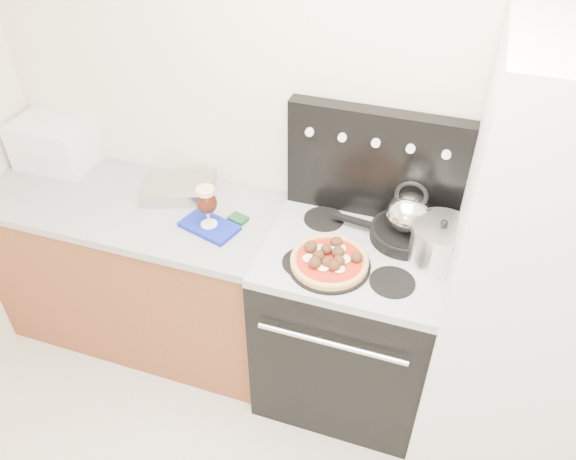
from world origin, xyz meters
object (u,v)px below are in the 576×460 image
at_px(toaster_oven, 55,143).
at_px(skillet, 405,234).
at_px(stock_pot, 440,244).
at_px(fridge, 535,286).
at_px(pizza_pan, 329,265).
at_px(beer_glass, 207,207).
at_px(pizza, 329,260).
at_px(tea_kettle, 409,210).
at_px(oven_mitt, 209,226).
at_px(base_cabinet, 144,272).
at_px(stove_body, 348,325).

distance_m(toaster_oven, skillet, 1.79).
bearing_deg(stock_pot, fridge, -9.12).
bearing_deg(pizza_pan, beer_glass, 171.23).
bearing_deg(pizza, stock_pot, 22.67).
bearing_deg(pizza, tea_kettle, 45.96).
bearing_deg(oven_mitt, beer_glass, 0.00).
distance_m(base_cabinet, oven_mitt, 0.67).
distance_m(stove_body, toaster_oven, 1.72).
bearing_deg(tea_kettle, pizza, -148.30).
relative_size(base_cabinet, beer_glass, 7.39).
height_order(toaster_oven, tea_kettle, tea_kettle).
bearing_deg(tea_kettle, stock_pot, -47.93).
bearing_deg(pizza, pizza_pan, 0.00).
bearing_deg(stove_body, toaster_oven, 172.73).
distance_m(oven_mitt, skillet, 0.85).
xyz_separation_m(oven_mitt, tea_kettle, (0.83, 0.18, 0.16)).
xyz_separation_m(pizza_pan, skillet, (0.26, 0.27, 0.02)).
xyz_separation_m(beer_glass, stock_pot, (0.97, 0.08, -0.01)).
distance_m(fridge, pizza_pan, 0.79).
xyz_separation_m(skillet, tea_kettle, (0.00, 0.00, 0.13)).
bearing_deg(toaster_oven, stove_body, -8.54).
distance_m(fridge, stock_pot, 0.38).
distance_m(base_cabinet, pizza, 1.16).
distance_m(beer_glass, tea_kettle, 0.85).
bearing_deg(oven_mitt, toaster_oven, 165.28).
height_order(fridge, stock_pot, fridge).
xyz_separation_m(stove_body, tea_kettle, (0.18, 0.13, 0.63)).
relative_size(toaster_oven, pizza_pan, 1.10).
xyz_separation_m(toaster_oven, oven_mitt, (0.96, -0.25, -0.11)).
bearing_deg(stove_body, stock_pot, 6.11).
bearing_deg(stock_pot, skillet, 146.33).
bearing_deg(pizza_pan, skillet, 45.96).
relative_size(toaster_oven, stock_pot, 1.58).
xyz_separation_m(beer_glass, pizza_pan, (0.57, -0.09, -0.09)).
relative_size(stove_body, oven_mitt, 3.51).
bearing_deg(beer_glass, oven_mitt, 0.00).
bearing_deg(oven_mitt, stove_body, 4.10).
bearing_deg(pizza, fridge, 7.99).
xyz_separation_m(fridge, stock_pot, (-0.37, 0.06, 0.06)).
height_order(base_cabinet, oven_mitt, oven_mitt).
bearing_deg(base_cabinet, toaster_oven, 160.23).
distance_m(stove_body, skillet, 0.55).
distance_m(beer_glass, stock_pot, 0.98).
xyz_separation_m(base_cabinet, stock_pot, (1.43, 0.01, 0.58)).
relative_size(fridge, pizza, 6.07).
xyz_separation_m(skillet, stock_pot, (0.15, -0.10, 0.06)).
bearing_deg(base_cabinet, tea_kettle, 4.80).
bearing_deg(toaster_oven, stock_pot, -6.29).
relative_size(fridge, beer_glass, 9.68).
bearing_deg(tea_kettle, pizza_pan, -148.30).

